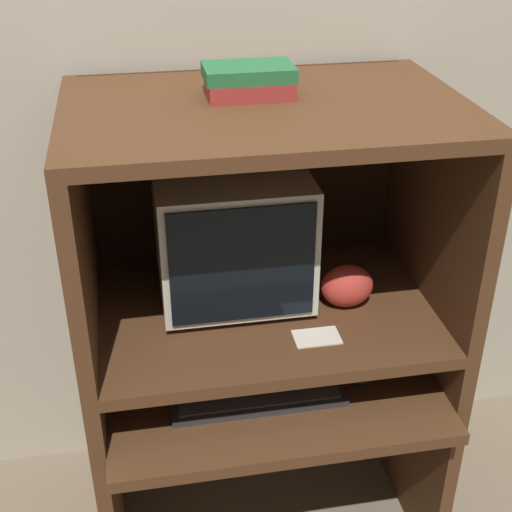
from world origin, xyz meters
TOP-DOWN VIEW (x-y plane):
  - wall_back at (0.00, 0.74)m, footprint 6.00×0.06m
  - desk_base at (0.00, 0.28)m, footprint 1.00×0.76m
  - desk_monitor_shelf at (0.00, 0.34)m, footprint 1.00×0.68m
  - hutch_upper at (0.00, 0.37)m, footprint 1.00×0.68m
  - crt_monitor at (-0.08, 0.43)m, footprint 0.41×0.43m
  - keyboard at (-0.05, 0.15)m, footprint 0.48×0.14m
  - mouse at (0.25, 0.17)m, footprint 0.07×0.05m
  - snack_bag at (0.23, 0.30)m, footprint 0.15×0.11m
  - book_stack at (-0.03, 0.40)m, footprint 0.22×0.14m
  - paper_card at (0.11, 0.15)m, footprint 0.12×0.08m

SIDE VIEW (x-z plane):
  - desk_base at x=0.00m, z-range 0.09..0.72m
  - keyboard at x=-0.05m, z-range 0.63..0.66m
  - mouse at x=0.25m, z-range 0.63..0.66m
  - desk_monitor_shelf at x=0.00m, z-range 0.68..0.87m
  - paper_card at x=0.11m, z-range 0.82..0.82m
  - snack_bag at x=0.23m, z-range 0.82..0.94m
  - crt_monitor at x=-0.08m, z-range 0.82..1.21m
  - hutch_upper at x=0.00m, z-range 0.92..1.51m
  - wall_back at x=0.00m, z-range 0.00..2.60m
  - book_stack at x=-0.03m, z-range 1.41..1.48m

